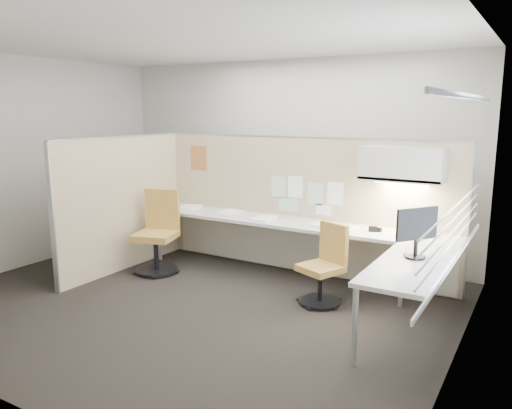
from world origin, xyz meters
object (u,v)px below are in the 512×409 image
Objects in this scene: chair_right at (325,267)px; phone at (413,232)px; chair_left at (158,234)px; desk at (311,237)px; monitor at (417,230)px.

phone is (0.79, 0.56, 0.37)m from chair_right.
desk is at bearing -2.77° from chair_left.
monitor reaches higher than desk.
chair_left is 2.21× the size of monitor.
desk is at bearing 153.23° from chair_right.
chair_right reaches higher than phone.
desk is at bearing 100.90° from monitor.
chair_left reaches higher than chair_right.
monitor is (1.01, -0.25, 0.60)m from chair_right.
chair_right is at bearing -15.04° from chair_left.
chair_right is (0.36, -0.42, -0.20)m from desk.
monitor is 2.03× the size of phone.
chair_left reaches higher than phone.
chair_right is 1.82× the size of monitor.
chair_left is 3.38m from monitor.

